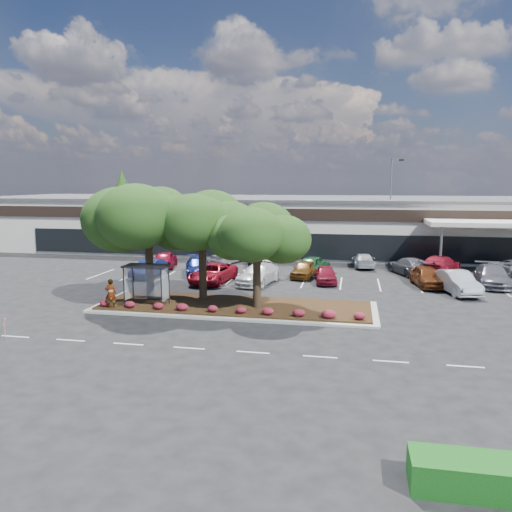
% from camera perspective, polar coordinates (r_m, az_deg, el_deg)
% --- Properties ---
extents(ground, '(160.00, 160.00, 0.00)m').
position_cam_1_polar(ground, '(28.19, -0.34, -8.20)').
color(ground, black).
rests_on(ground, ground).
extents(retail_store, '(80.40, 25.20, 6.25)m').
position_cam_1_polar(retail_store, '(60.81, 6.07, 3.77)').
color(retail_store, silver).
rests_on(retail_store, ground).
extents(landscape_island, '(18.00, 6.00, 0.26)m').
position_cam_1_polar(landscape_island, '(32.34, -2.42, -5.79)').
color(landscape_island, '#ACACA7').
rests_on(landscape_island, ground).
extents(lane_markings, '(33.12, 20.06, 0.01)m').
position_cam_1_polar(lane_markings, '(38.16, 2.56, -3.76)').
color(lane_markings, silver).
rests_on(lane_markings, ground).
extents(shrub_row, '(17.00, 0.80, 0.50)m').
position_cam_1_polar(shrub_row, '(30.27, -3.36, -6.04)').
color(shrub_row, maroon).
rests_on(shrub_row, landscape_island).
extents(bus_shelter, '(2.75, 1.55, 2.59)m').
position_cam_1_polar(bus_shelter, '(32.62, -12.32, -1.93)').
color(bus_shelter, black).
rests_on(bus_shelter, landscape_island).
extents(island_tree_west, '(7.20, 7.20, 7.89)m').
position_cam_1_polar(island_tree_west, '(33.95, -12.17, 1.71)').
color(island_tree_west, '#1A3D12').
rests_on(island_tree_west, landscape_island).
extents(island_tree_mid, '(6.60, 6.60, 7.32)m').
position_cam_1_polar(island_tree_mid, '(33.42, -6.15, 1.26)').
color(island_tree_mid, '#1A3D12').
rests_on(island_tree_mid, landscape_island).
extents(island_tree_east, '(5.80, 5.80, 6.50)m').
position_cam_1_polar(island_tree_east, '(31.07, 0.10, 0.00)').
color(island_tree_east, '#1A3D12').
rests_on(island_tree_east, landscape_island).
extents(conifer_north_west, '(4.40, 4.40, 10.00)m').
position_cam_1_polar(conifer_north_west, '(80.69, -15.00, 5.99)').
color(conifer_north_west, '#1A3D12').
rests_on(conifer_north_west, ground).
extents(person_waiting, '(0.79, 0.66, 1.85)m').
position_cam_1_polar(person_waiting, '(32.55, -16.28, -4.11)').
color(person_waiting, '#594C47').
rests_on(person_waiting, landscape_island).
extents(light_pole, '(1.38, 0.87, 10.56)m').
position_cam_1_polar(light_pole, '(54.75, 15.14, 4.63)').
color(light_pole, '#ACACA7').
rests_on(light_pole, ground).
extents(survey_stake, '(0.08, 0.14, 1.07)m').
position_cam_1_polar(survey_stake, '(29.36, -26.78, -7.06)').
color(survey_stake, tan).
rests_on(survey_stake, ground).
extents(car_0, '(1.91, 4.51, 1.45)m').
position_cam_1_polar(car_0, '(43.91, -12.16, -1.38)').
color(car_0, navy).
rests_on(car_0, ground).
extents(car_1, '(3.82, 5.72, 1.54)m').
position_cam_1_polar(car_1, '(43.79, -6.61, -1.21)').
color(car_1, navy).
rests_on(car_1, ground).
extents(car_2, '(3.30, 5.83, 1.54)m').
position_cam_1_polar(car_2, '(40.54, -4.94, -1.96)').
color(car_2, maroon).
rests_on(car_2, ground).
extents(car_3, '(3.23, 5.79, 1.59)m').
position_cam_1_polar(car_3, '(39.85, 0.29, -2.08)').
color(car_3, silver).
rests_on(car_3, ground).
extents(car_4, '(2.33, 4.40, 1.43)m').
position_cam_1_polar(car_4, '(42.68, 5.55, -1.52)').
color(car_4, brown).
rests_on(car_4, ground).
extents(car_5, '(2.11, 4.27, 1.40)m').
position_cam_1_polar(car_5, '(40.62, 7.98, -2.09)').
color(car_5, maroon).
rests_on(car_5, ground).
extents(car_6, '(2.94, 5.31, 1.66)m').
position_cam_1_polar(car_6, '(39.26, 21.99, -2.81)').
color(car_6, '#AAB0B7').
rests_on(car_6, ground).
extents(car_7, '(2.55, 4.87, 1.58)m').
position_cam_1_polar(car_7, '(41.05, 18.96, -2.23)').
color(car_7, '#632E12').
rests_on(car_7, ground).
extents(car_8, '(2.74, 5.76, 1.62)m').
position_cam_1_polar(car_8, '(43.18, 25.40, -2.06)').
color(car_8, slate).
rests_on(car_8, ground).
extents(car_9, '(2.88, 5.03, 1.61)m').
position_cam_1_polar(car_9, '(48.14, -10.34, -0.37)').
color(car_9, maroon).
rests_on(car_9, ground).
extents(car_10, '(3.32, 4.71, 1.49)m').
position_cam_1_polar(car_10, '(50.21, -3.05, 0.05)').
color(car_10, '#ADB0BA').
rests_on(car_10, ground).
extents(car_11, '(1.75, 4.27, 1.45)m').
position_cam_1_polar(car_11, '(48.53, 0.40, -0.26)').
color(car_11, black).
rests_on(car_11, ground).
extents(car_12, '(3.12, 4.91, 1.56)m').
position_cam_1_polar(car_12, '(45.05, 6.60, -0.92)').
color(car_12, '#1E542D').
rests_on(car_12, ground).
extents(car_13, '(2.29, 4.73, 1.33)m').
position_cam_1_polar(car_13, '(48.63, 12.14, -0.51)').
color(car_13, '#ABB2B7').
rests_on(car_13, ground).
extents(car_14, '(3.93, 5.68, 1.53)m').
position_cam_1_polar(car_14, '(45.80, 17.09, -1.11)').
color(car_14, '#5B5C63').
rests_on(car_14, ground).
extents(car_15, '(4.63, 6.32, 1.70)m').
position_cam_1_polar(car_15, '(46.70, 20.29, -0.98)').
color(car_15, maroon).
rests_on(car_15, ground).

